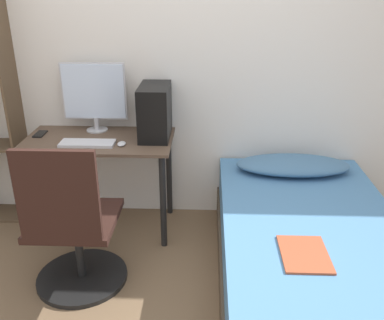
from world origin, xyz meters
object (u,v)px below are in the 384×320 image
Objects in this scene: bed at (309,257)px; monitor at (94,94)px; keyboard at (87,143)px; office_chair at (74,236)px; pc_tower at (155,112)px.

monitor is at bearing 149.48° from bed.
bed is 1.63m from keyboard.
bed is at bearing 1.12° from office_chair.
monitor is 0.40m from keyboard.
office_chair is 1.09m from monitor.
monitor is 0.48m from pc_tower.
office_chair is 0.69m from keyboard.
pc_tower is (-1.00, 0.74, 0.67)m from bed.
monitor is at bearing 90.98° from keyboard.
bed is (1.41, 0.03, -0.13)m from office_chair.
keyboard reaches higher than bed.
office_chair is at bearing -178.88° from bed.
office_chair is 2.63× the size of keyboard.
bed is at bearing -36.70° from pc_tower.
monitor reaches higher than office_chair.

